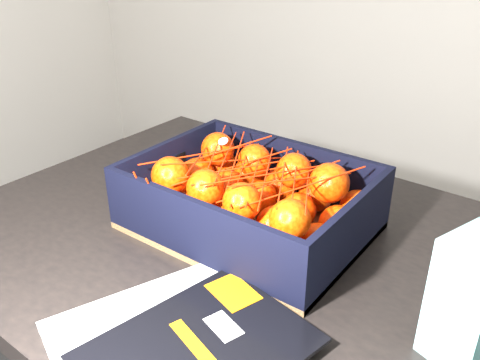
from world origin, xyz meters
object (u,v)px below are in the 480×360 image
Objects in this scene: table at (272,295)px; produce_crate at (250,209)px; magazine_stack at (174,337)px; retail_carton at (479,297)px.

produce_crate is (-0.08, 0.04, 0.14)m from table.
retail_carton reaches higher than magazine_stack.
retail_carton is at bearing -10.52° from produce_crate.
produce_crate is at bearing -171.59° from retail_carton.
magazine_stack is 0.86× the size of produce_crate.
table is 3.44× the size of magazine_stack.
produce_crate reaches higher than table.
table is at bearing -25.47° from produce_crate.
produce_crate reaches higher than magazine_stack.
table is at bearing 92.91° from magazine_stack.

